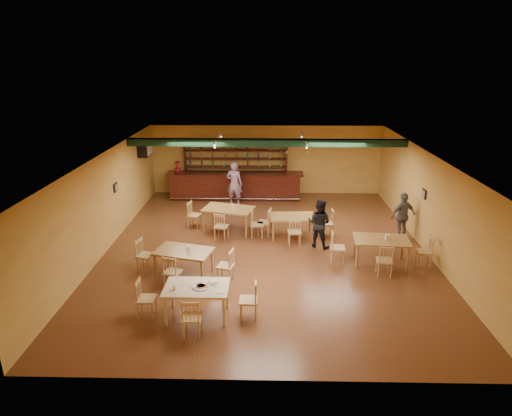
{
  "coord_description": "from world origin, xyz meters",
  "views": [
    {
      "loc": [
        -0.03,
        -12.71,
        5.78
      ],
      "look_at": [
        -0.32,
        0.6,
        1.15
      ],
      "focal_mm": 30.62,
      "sensor_mm": 36.0,
      "label": 1
    }
  ],
  "objects_px": {
    "dining_table_c": "(184,263)",
    "patron_right_a": "(319,223)",
    "dining_table_d": "(380,251)",
    "patron_bar": "(234,184)",
    "dining_table_b": "(292,226)",
    "dining_table_a": "(229,220)",
    "near_table": "(197,302)",
    "bar_counter": "(235,186)"
  },
  "relations": [
    {
      "from": "near_table",
      "to": "patron_bar",
      "type": "relative_size",
      "value": 0.82
    },
    {
      "from": "dining_table_c",
      "to": "patron_right_a",
      "type": "bearing_deg",
      "value": 42.2
    },
    {
      "from": "dining_table_c",
      "to": "patron_right_a",
      "type": "relative_size",
      "value": 0.96
    },
    {
      "from": "dining_table_d",
      "to": "near_table",
      "type": "relative_size",
      "value": 1.06
    },
    {
      "from": "near_table",
      "to": "patron_bar",
      "type": "bearing_deg",
      "value": 88.06
    },
    {
      "from": "dining_table_c",
      "to": "patron_right_a",
      "type": "distance_m",
      "value": 4.47
    },
    {
      "from": "near_table",
      "to": "patron_right_a",
      "type": "bearing_deg",
      "value": 51.49
    },
    {
      "from": "dining_table_b",
      "to": "dining_table_d",
      "type": "height_order",
      "value": "dining_table_d"
    },
    {
      "from": "dining_table_d",
      "to": "patron_bar",
      "type": "bearing_deg",
      "value": 136.1
    },
    {
      "from": "dining_table_a",
      "to": "near_table",
      "type": "height_order",
      "value": "dining_table_a"
    },
    {
      "from": "dining_table_b",
      "to": "patron_right_a",
      "type": "relative_size",
      "value": 0.93
    },
    {
      "from": "dining_table_d",
      "to": "patron_right_a",
      "type": "xyz_separation_m",
      "value": [
        -1.66,
        1.21,
        0.4
      ]
    },
    {
      "from": "dining_table_c",
      "to": "patron_bar",
      "type": "relative_size",
      "value": 0.84
    },
    {
      "from": "dining_table_b",
      "to": "dining_table_c",
      "type": "height_order",
      "value": "dining_table_c"
    },
    {
      "from": "dining_table_a",
      "to": "near_table",
      "type": "xyz_separation_m",
      "value": [
        -0.3,
        -5.35,
        -0.02
      ]
    },
    {
      "from": "dining_table_b",
      "to": "patron_bar",
      "type": "xyz_separation_m",
      "value": [
        -2.17,
        3.33,
        0.53
      ]
    },
    {
      "from": "dining_table_a",
      "to": "dining_table_b",
      "type": "xyz_separation_m",
      "value": [
        2.18,
        -0.46,
        -0.05
      ]
    },
    {
      "from": "dining_table_d",
      "to": "near_table",
      "type": "bearing_deg",
      "value": -144.64
    },
    {
      "from": "bar_counter",
      "to": "dining_table_a",
      "type": "distance_m",
      "value": 3.7
    },
    {
      "from": "dining_table_b",
      "to": "patron_bar",
      "type": "height_order",
      "value": "patron_bar"
    },
    {
      "from": "dining_table_c",
      "to": "patron_right_a",
      "type": "xyz_separation_m",
      "value": [
        3.94,
        2.06,
        0.41
      ]
    },
    {
      "from": "dining_table_a",
      "to": "dining_table_c",
      "type": "bearing_deg",
      "value": -91.78
    },
    {
      "from": "dining_table_b",
      "to": "dining_table_c",
      "type": "distance_m",
      "value": 4.25
    },
    {
      "from": "bar_counter",
      "to": "dining_table_c",
      "type": "height_order",
      "value": "bar_counter"
    },
    {
      "from": "dining_table_d",
      "to": "dining_table_a",
      "type": "bearing_deg",
      "value": 157.09
    },
    {
      "from": "dining_table_a",
      "to": "patron_right_a",
      "type": "bearing_deg",
      "value": -8.5
    },
    {
      "from": "dining_table_b",
      "to": "near_table",
      "type": "relative_size",
      "value": 1.0
    },
    {
      "from": "dining_table_c",
      "to": "dining_table_d",
      "type": "bearing_deg",
      "value": 23.2
    },
    {
      "from": "dining_table_d",
      "to": "patron_right_a",
      "type": "distance_m",
      "value": 2.1
    },
    {
      "from": "bar_counter",
      "to": "patron_right_a",
      "type": "height_order",
      "value": "patron_right_a"
    },
    {
      "from": "dining_table_d",
      "to": "dining_table_b",
      "type": "bearing_deg",
      "value": 145.86
    },
    {
      "from": "near_table",
      "to": "patron_right_a",
      "type": "xyz_separation_m",
      "value": [
        3.28,
        4.09,
        0.4
      ]
    },
    {
      "from": "dining_table_a",
      "to": "dining_table_c",
      "type": "height_order",
      "value": "dining_table_a"
    },
    {
      "from": "dining_table_c",
      "to": "bar_counter",
      "type": "bearing_deg",
      "value": 97.0
    },
    {
      "from": "bar_counter",
      "to": "patron_right_a",
      "type": "xyz_separation_m",
      "value": [
        3.0,
        -4.95,
        0.23
      ]
    },
    {
      "from": "dining_table_a",
      "to": "dining_table_b",
      "type": "bearing_deg",
      "value": 2.52
    },
    {
      "from": "dining_table_a",
      "to": "near_table",
      "type": "distance_m",
      "value": 5.36
    },
    {
      "from": "dining_table_a",
      "to": "near_table",
      "type": "bearing_deg",
      "value": -78.76
    },
    {
      "from": "near_table",
      "to": "dining_table_a",
      "type": "bearing_deg",
      "value": 87.0
    },
    {
      "from": "dining_table_d",
      "to": "patron_bar",
      "type": "distance_m",
      "value": 7.09
    },
    {
      "from": "patron_right_a",
      "to": "dining_table_a",
      "type": "bearing_deg",
      "value": 3.79
    },
    {
      "from": "dining_table_c",
      "to": "patron_bar",
      "type": "xyz_separation_m",
      "value": [
        0.97,
        6.18,
        0.52
      ]
    }
  ]
}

